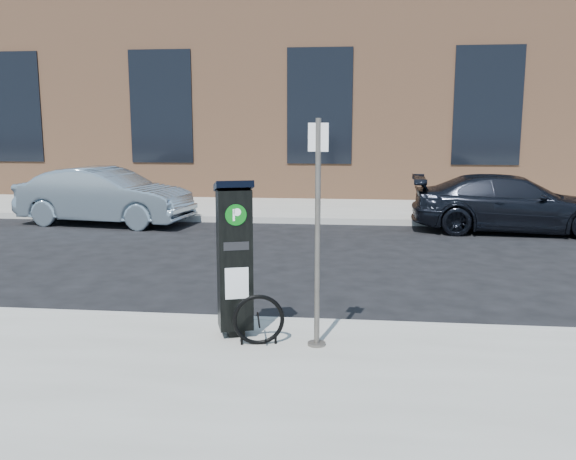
# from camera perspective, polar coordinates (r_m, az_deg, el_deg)

# --- Properties ---
(ground) EXTENTS (120.00, 120.00, 0.00)m
(ground) POSITION_cam_1_polar(r_m,az_deg,el_deg) (7.50, -2.89, -9.28)
(ground) COLOR black
(ground) RESTS_ON ground
(sidewalk_far) EXTENTS (60.00, 12.00, 0.15)m
(sidewalk_far) POSITION_cam_1_polar(r_m,az_deg,el_deg) (21.16, 3.23, 3.39)
(sidewalk_far) COLOR gray
(sidewalk_far) RESTS_ON ground
(curb_near) EXTENTS (60.00, 0.12, 0.16)m
(curb_near) POSITION_cam_1_polar(r_m,az_deg,el_deg) (7.46, -2.92, -8.78)
(curb_near) COLOR #9E9B93
(curb_near) RESTS_ON ground
(curb_far) EXTENTS (60.00, 0.12, 0.16)m
(curb_far) POSITION_cam_1_polar(r_m,az_deg,el_deg) (15.25, 1.97, 0.87)
(curb_far) COLOR #9E9B93
(curb_far) RESTS_ON ground
(building) EXTENTS (28.00, 10.05, 8.25)m
(building) POSITION_cam_1_polar(r_m,az_deg,el_deg) (24.08, 3.75, 13.87)
(building) COLOR #946243
(building) RESTS_ON ground
(parking_kiosk) EXTENTS (0.49, 0.46, 1.73)m
(parking_kiosk) POSITION_cam_1_polar(r_m,az_deg,el_deg) (6.65, -5.02, -2.51)
(parking_kiosk) COLOR black
(parking_kiosk) RESTS_ON sidewalk_near
(sign_pole) EXTENTS (0.21, 0.19, 2.37)m
(sign_pole) POSITION_cam_1_polar(r_m,az_deg,el_deg) (6.26, 2.78, -0.56)
(sign_pole) COLOR #615B56
(sign_pole) RESTS_ON sidewalk_near
(bike_rack) EXTENTS (0.55, 0.16, 0.55)m
(bike_rack) POSITION_cam_1_polar(r_m,az_deg,el_deg) (6.51, -2.77, -8.41)
(bike_rack) COLOR black
(bike_rack) RESTS_ON sidewalk_near
(car_silver) EXTENTS (4.44, 2.06, 1.41)m
(car_silver) POSITION_cam_1_polar(r_m,az_deg,el_deg) (15.75, -16.73, 3.06)
(car_silver) COLOR gray
(car_silver) RESTS_ON ground
(car_dark) EXTENTS (4.63, 2.12, 1.31)m
(car_dark) POSITION_cam_1_polar(r_m,az_deg,el_deg) (14.94, 20.20, 2.33)
(car_dark) COLOR black
(car_dark) RESTS_ON ground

